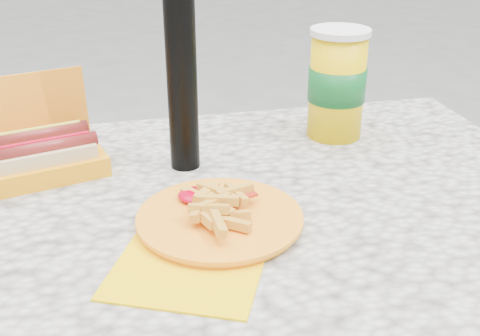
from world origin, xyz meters
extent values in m
cube|color=beige|center=(0.00, 0.00, 0.72)|extent=(1.20, 0.80, 0.05)
cylinder|color=black|center=(0.50, 0.30, 0.35)|extent=(0.07, 0.07, 0.70)
cube|color=orange|center=(-0.23, 0.18, 0.77)|extent=(0.22, 0.17, 0.03)
cube|color=orange|center=(-0.25, 0.24, 0.84)|extent=(0.19, 0.07, 0.12)
cube|color=tan|center=(-0.23, 0.15, 0.79)|extent=(0.16, 0.08, 0.04)
cylinder|color=maroon|center=(-0.23, 0.15, 0.81)|extent=(0.17, 0.07, 0.02)
cylinder|color=#A80017|center=(-0.23, 0.15, 0.82)|extent=(0.14, 0.04, 0.01)
cube|color=tan|center=(-0.24, 0.21, 0.79)|extent=(0.16, 0.08, 0.04)
cylinder|color=maroon|center=(-0.24, 0.21, 0.81)|extent=(0.17, 0.07, 0.02)
cylinder|color=gold|center=(-0.24, 0.21, 0.82)|extent=(0.14, 0.04, 0.01)
cube|color=#FFC800|center=(-0.04, -0.14, 0.75)|extent=(0.25, 0.25, 0.00)
cylinder|color=orange|center=(0.02, -0.05, 0.76)|extent=(0.23, 0.23, 0.01)
cylinder|color=orange|center=(0.02, -0.05, 0.76)|extent=(0.24, 0.24, 0.01)
cube|color=gold|center=(0.03, -0.07, 0.78)|extent=(0.06, 0.02, 0.01)
cube|color=gold|center=(0.03, -0.09, 0.78)|extent=(0.05, 0.05, 0.01)
cube|color=gold|center=(0.01, -0.01, 0.78)|extent=(0.05, 0.05, 0.01)
cube|color=gold|center=(0.02, -0.05, 0.78)|extent=(0.04, 0.05, 0.01)
cube|color=gold|center=(-0.01, -0.06, 0.78)|extent=(0.04, 0.06, 0.01)
cube|color=gold|center=(-0.01, -0.08, 0.78)|extent=(0.03, 0.06, 0.01)
cube|color=gold|center=(0.01, -0.05, 0.79)|extent=(0.06, 0.04, 0.01)
cube|color=gold|center=(0.05, -0.03, 0.78)|extent=(0.03, 0.06, 0.02)
cube|color=gold|center=(0.02, -0.05, 0.78)|extent=(0.06, 0.04, 0.01)
cube|color=gold|center=(0.01, -0.10, 0.79)|extent=(0.02, 0.06, 0.01)
cube|color=gold|center=(0.05, -0.02, 0.79)|extent=(0.06, 0.03, 0.01)
cube|color=gold|center=(0.02, -0.01, 0.78)|extent=(0.05, 0.05, 0.01)
cube|color=gold|center=(0.00, -0.07, 0.79)|extent=(0.06, 0.03, 0.01)
cube|color=gold|center=(0.01, -0.05, 0.78)|extent=(0.04, 0.06, 0.01)
cube|color=gold|center=(0.02, -0.05, 0.79)|extent=(0.06, 0.03, 0.01)
cube|color=gold|center=(0.02, -0.04, 0.78)|extent=(0.03, 0.06, 0.01)
cube|color=gold|center=(-0.01, 0.00, 0.77)|extent=(0.04, 0.06, 0.01)
ellipsoid|color=#A80017|center=(-0.01, 0.01, 0.77)|extent=(0.05, 0.05, 0.01)
cube|color=#A92515|center=(0.03, -0.04, 0.78)|extent=(0.10, 0.04, 0.00)
cylinder|color=#FEC802|center=(0.30, 0.24, 0.85)|extent=(0.10, 0.10, 0.20)
cylinder|color=#0D5B21|center=(0.30, 0.24, 0.85)|extent=(0.11, 0.11, 0.06)
cylinder|color=white|center=(0.30, 0.24, 0.95)|extent=(0.11, 0.11, 0.01)
camera|label=1|loc=(-0.12, -0.78, 1.19)|focal=45.00mm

